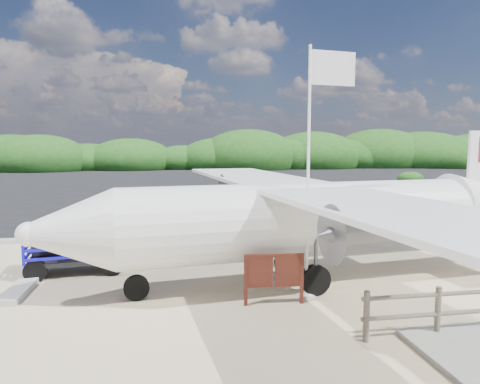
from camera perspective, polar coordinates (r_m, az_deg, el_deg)
The scene contains 9 objects.
ground at distance 12.92m, azimuth -6.17°, elevation -10.66°, with size 160.00×160.00×0.00m, color beige.
asphalt_apron at distance 42.51m, azimuth -8.50°, elevation 1.16°, with size 90.00×50.00×0.04m, color #B2B2B2, non-canonical shape.
vegetation_band at distance 67.45m, azimuth -8.87°, elevation 3.03°, with size 124.00×8.00×4.40m, color #B2B2B2, non-canonical shape.
baggage_cart at distance 13.74m, azimuth -20.94°, elevation -10.01°, with size 2.87×1.64×1.43m, color #130DCD, non-canonical shape.
flagpole at distance 11.14m, azimuth 8.80°, elevation -13.51°, with size 1.22×0.51×6.11m, color white, non-canonical shape.
signboard at distance 10.51m, azimuth 4.51°, elevation -14.69°, with size 1.52×0.14×1.25m, color #5E261B, non-canonical shape.
crew_a at distance 14.93m, azimuth -4.74°, elevation -5.03°, with size 0.61×0.40×1.67m, color #121243.
crew_b at distance 18.48m, azimuth -3.67°, elevation -2.97°, with size 0.76×0.60×1.57m, color #121243.
aircraft_large at distance 37.93m, azimuth 12.98°, elevation 0.45°, with size 17.69×17.69×5.31m, color #B2B2B2, non-canonical shape.
Camera 1 is at (-0.67, -12.34, 3.76)m, focal length 32.00 mm.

